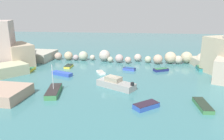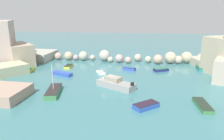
{
  "view_description": "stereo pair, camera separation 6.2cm",
  "coord_description": "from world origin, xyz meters",
  "px_view_note": "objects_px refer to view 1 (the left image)",
  "views": [
    {
      "loc": [
        4.98,
        -35.29,
        11.93
      ],
      "look_at": [
        0.0,
        3.73,
        1.0
      ],
      "focal_mm": 35.09,
      "sensor_mm": 36.0,
      "label": 1
    },
    {
      "loc": [
        5.04,
        -35.28,
        11.93
      ],
      "look_at": [
        0.0,
        3.73,
        1.0
      ],
      "focal_mm": 35.09,
      "sensor_mm": 36.0,
      "label": 2
    }
  ],
  "objects_px": {
    "moored_boat_10": "(101,72)",
    "moored_boat_9": "(30,70)",
    "moored_boat_0": "(129,69)",
    "moored_boat_8": "(146,106)",
    "moored_boat_7": "(200,68)",
    "stone_dock": "(2,93)",
    "moored_boat_2": "(116,84)",
    "moored_boat_5": "(203,105)",
    "moored_boat_6": "(62,74)",
    "moored_boat_1": "(54,91)",
    "moored_boat_4": "(69,66)",
    "moored_boat_3": "(161,70)"
  },
  "relations": [
    {
      "from": "moored_boat_10",
      "to": "moored_boat_9",
      "type": "bearing_deg",
      "value": 63.07
    },
    {
      "from": "moored_boat_0",
      "to": "moored_boat_8",
      "type": "bearing_deg",
      "value": -61.61
    },
    {
      "from": "moored_boat_7",
      "to": "moored_boat_10",
      "type": "distance_m",
      "value": 20.39
    },
    {
      "from": "stone_dock",
      "to": "moored_boat_0",
      "type": "height_order",
      "value": "stone_dock"
    },
    {
      "from": "moored_boat_2",
      "to": "moored_boat_5",
      "type": "relative_size",
      "value": 1.48
    },
    {
      "from": "moored_boat_5",
      "to": "moored_boat_6",
      "type": "bearing_deg",
      "value": -121.08
    },
    {
      "from": "moored_boat_1",
      "to": "moored_boat_4",
      "type": "height_order",
      "value": "moored_boat_1"
    },
    {
      "from": "moored_boat_4",
      "to": "moored_boat_6",
      "type": "xyz_separation_m",
      "value": [
        0.58,
        -5.68,
        0.05
      ]
    },
    {
      "from": "moored_boat_4",
      "to": "moored_boat_8",
      "type": "height_order",
      "value": "moored_boat_8"
    },
    {
      "from": "moored_boat_6",
      "to": "moored_boat_8",
      "type": "bearing_deg",
      "value": -15.96
    },
    {
      "from": "moored_boat_2",
      "to": "moored_boat_4",
      "type": "bearing_deg",
      "value": -14.63
    },
    {
      "from": "moored_boat_8",
      "to": "moored_boat_10",
      "type": "xyz_separation_m",
      "value": [
        -8.31,
        14.31,
        -0.09
      ]
    },
    {
      "from": "moored_boat_3",
      "to": "moored_boat_6",
      "type": "height_order",
      "value": "moored_boat_6"
    },
    {
      "from": "moored_boat_6",
      "to": "moored_boat_7",
      "type": "xyz_separation_m",
      "value": [
        26.72,
        7.28,
        0.03
      ]
    },
    {
      "from": "moored_boat_2",
      "to": "moored_boat_8",
      "type": "relative_size",
      "value": 1.9
    },
    {
      "from": "moored_boat_5",
      "to": "moored_boat_10",
      "type": "height_order",
      "value": "moored_boat_5"
    },
    {
      "from": "moored_boat_6",
      "to": "moored_boat_3",
      "type": "bearing_deg",
      "value": 38.75
    },
    {
      "from": "stone_dock",
      "to": "moored_boat_10",
      "type": "height_order",
      "value": "stone_dock"
    },
    {
      "from": "moored_boat_1",
      "to": "moored_boat_7",
      "type": "distance_m",
      "value": 29.65
    },
    {
      "from": "moored_boat_3",
      "to": "moored_boat_8",
      "type": "relative_size",
      "value": 0.94
    },
    {
      "from": "moored_boat_4",
      "to": "moored_boat_9",
      "type": "relative_size",
      "value": 0.82
    },
    {
      "from": "moored_boat_4",
      "to": "moored_boat_7",
      "type": "distance_m",
      "value": 27.35
    },
    {
      "from": "moored_boat_7",
      "to": "moored_boat_8",
      "type": "xyz_separation_m",
      "value": [
        -11.39,
        -19.57,
        -0.01
      ]
    },
    {
      "from": "moored_boat_5",
      "to": "moored_boat_3",
      "type": "bearing_deg",
      "value": -171.78
    },
    {
      "from": "moored_boat_7",
      "to": "moored_boat_4",
      "type": "bearing_deg",
      "value": -85.58
    },
    {
      "from": "moored_boat_2",
      "to": "moored_boat_9",
      "type": "distance_m",
      "value": 19.49
    },
    {
      "from": "moored_boat_6",
      "to": "moored_boat_0",
      "type": "bearing_deg",
      "value": 45.05
    },
    {
      "from": "moored_boat_6",
      "to": "moored_boat_7",
      "type": "distance_m",
      "value": 27.69
    },
    {
      "from": "moored_boat_4",
      "to": "moored_boat_5",
      "type": "distance_m",
      "value": 28.5
    },
    {
      "from": "moored_boat_7",
      "to": "moored_boat_8",
      "type": "bearing_deg",
      "value": -29.12
    },
    {
      "from": "moored_boat_2",
      "to": "moored_boat_4",
      "type": "distance_m",
      "value": 15.82
    },
    {
      "from": "moored_boat_2",
      "to": "moored_boat_7",
      "type": "xyz_separation_m",
      "value": [
        16.01,
        12.68,
        -0.31
      ]
    },
    {
      "from": "stone_dock",
      "to": "moored_boat_0",
      "type": "xyz_separation_m",
      "value": [
        16.79,
        16.7,
        -0.43
      ]
    },
    {
      "from": "moored_boat_1",
      "to": "moored_boat_5",
      "type": "relative_size",
      "value": 1.25
    },
    {
      "from": "moored_boat_1",
      "to": "moored_boat_0",
      "type": "bearing_deg",
      "value": -47.3
    },
    {
      "from": "stone_dock",
      "to": "moored_boat_3",
      "type": "distance_m",
      "value": 28.68
    },
    {
      "from": "moored_boat_6",
      "to": "moored_boat_8",
      "type": "xyz_separation_m",
      "value": [
        15.33,
        -12.29,
        0.02
      ]
    },
    {
      "from": "moored_boat_4",
      "to": "moored_boat_7",
      "type": "bearing_deg",
      "value": 93.28
    },
    {
      "from": "moored_boat_0",
      "to": "moored_boat_4",
      "type": "xyz_separation_m",
      "value": [
        -12.92,
        0.63,
        -0.05
      ]
    },
    {
      "from": "stone_dock",
      "to": "moored_boat_8",
      "type": "distance_m",
      "value": 19.8
    },
    {
      "from": "moored_boat_2",
      "to": "moored_boat_9",
      "type": "height_order",
      "value": "moored_boat_2"
    },
    {
      "from": "moored_boat_1",
      "to": "moored_boat_8",
      "type": "relative_size",
      "value": 1.6
    },
    {
      "from": "stone_dock",
      "to": "moored_boat_6",
      "type": "height_order",
      "value": "stone_dock"
    },
    {
      "from": "moored_boat_1",
      "to": "moored_boat_8",
      "type": "distance_m",
      "value": 13.7
    },
    {
      "from": "stone_dock",
      "to": "moored_boat_6",
      "type": "relative_size",
      "value": 1.51
    },
    {
      "from": "moored_boat_2",
      "to": "moored_boat_3",
      "type": "height_order",
      "value": "moored_boat_2"
    },
    {
      "from": "moored_boat_6",
      "to": "moored_boat_9",
      "type": "xyz_separation_m",
      "value": [
        -7.34,
        1.95,
        -0.05
      ]
    },
    {
      "from": "moored_boat_1",
      "to": "moored_boat_5",
      "type": "bearing_deg",
      "value": -106.86
    },
    {
      "from": "moored_boat_2",
      "to": "moored_boat_6",
      "type": "xyz_separation_m",
      "value": [
        -10.71,
        5.4,
        -0.34
      ]
    },
    {
      "from": "moored_boat_0",
      "to": "moored_boat_10",
      "type": "height_order",
      "value": "moored_boat_0"
    }
  ]
}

